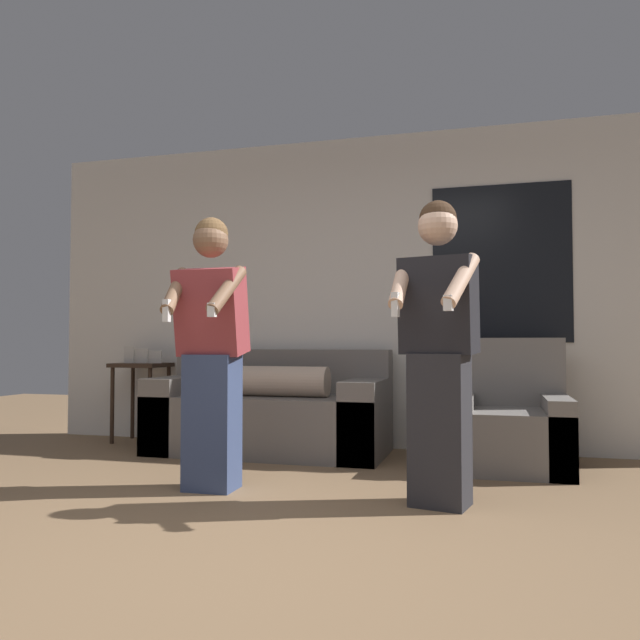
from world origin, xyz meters
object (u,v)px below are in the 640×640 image
side_table (141,377)px  person_left (211,350)px  couch (270,413)px  person_right (439,348)px  armchair (508,426)px

side_table → person_left: bearing=-47.4°
couch → side_table: (-1.33, 0.21, 0.27)m
person_right → side_table: bearing=150.9°
couch → side_table: side_table is taller
couch → person_right: (1.47, -1.35, 0.55)m
armchair → person_left: (-1.77, -1.21, 0.55)m
armchair → person_right: person_right is taller
side_table → person_right: (2.80, -1.56, 0.28)m
person_left → armchair: bearing=34.4°
side_table → person_right: 3.22m
side_table → armchair: bearing=-6.1°
armchair → person_right: size_ratio=0.55×
armchair → person_left: 2.21m
couch → armchair: bearing=-4.0°
side_table → couch: bearing=-9.0°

